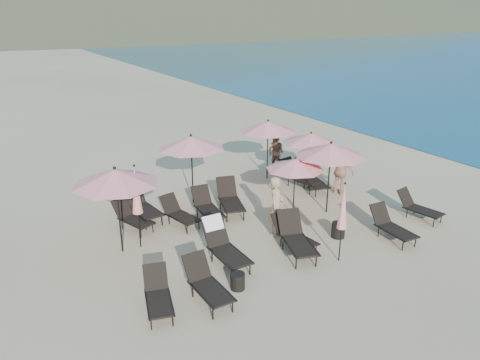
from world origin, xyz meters
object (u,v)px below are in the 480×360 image
umbrella_open_4 (268,126)px  beachgoer_c (341,171)px  side_table_0 (238,281)px  lounger_11 (299,175)px  lounger_8 (207,206)px  lounger_7 (132,217)px  umbrella_open_1 (295,164)px  lounger_13 (158,294)px  umbrella_open_2 (331,150)px  lounger_1 (224,244)px  beachgoer_a (276,206)px  lounger_6 (141,205)px  lounger_10 (313,179)px  lounger_12 (179,213)px  umbrella_closed_0 (343,207)px  umbrella_open_0 (115,177)px  beachgoer_b (276,152)px  lounger_2 (296,237)px  umbrella_open_5 (311,138)px  umbrella_closed_1 (136,191)px  lounger_5 (418,207)px  lounger_3 (293,234)px  lounger_0 (207,283)px  lounger_9 (230,198)px  umbrella_open_3 (191,142)px  side_table_1 (338,230)px  lounger_4 (391,225)px

umbrella_open_4 → beachgoer_c: umbrella_open_4 is taller
umbrella_open_4 → side_table_0: 8.20m
lounger_11 → umbrella_open_4: 2.24m
beachgoer_c → lounger_8: bearing=69.3°
lounger_7 → beachgoer_c: 7.56m
lounger_7 → umbrella_open_1: (4.85, -1.81, 1.40)m
lounger_13 → umbrella_open_2: bearing=33.2°
lounger_11 → lounger_1: bearing=-156.0°
beachgoer_a → lounger_6: bearing=98.0°
lounger_11 → side_table_0: size_ratio=4.30×
lounger_10 → beachgoer_a: (-3.30, -2.26, 0.49)m
lounger_12 → umbrella_closed_0: 5.26m
umbrella_open_0 → lounger_6: bearing=55.4°
lounger_6 → beachgoer_a: beachgoer_a is taller
umbrella_open_2 → beachgoer_b: (1.01, 4.41, -1.39)m
lounger_11 → beachgoer_c: size_ratio=1.00×
lounger_2 → umbrella_open_5: (3.46, 3.71, 1.48)m
umbrella_closed_1 → side_table_0: (1.30, -3.26, -1.53)m
umbrella_open_2 → umbrella_closed_1: 6.27m
lounger_2 → lounger_1: bearing=-179.1°
side_table_0 → umbrella_open_1: bearing=35.9°
beachgoer_c → lounger_2: bearing=109.8°
lounger_6 → umbrella_open_4: (5.65, 1.10, 1.65)m
lounger_5 → umbrella_open_5: umbrella_open_5 is taller
lounger_2 → umbrella_open_4: bearing=81.2°
lounger_3 → lounger_13: bearing=-175.2°
lounger_1 → lounger_0: bearing=-131.6°
lounger_10 → lounger_1: bearing=-138.2°
umbrella_open_2 → side_table_0: bearing=-154.2°
lounger_9 → beachgoer_a: bearing=-62.7°
lounger_2 → umbrella_open_1: 2.81m
lounger_7 → beachgoer_c: (7.45, -1.19, 0.51)m
umbrella_open_3 → side_table_1: size_ratio=5.34×
beachgoer_a → beachgoer_c: bearing=-16.9°
umbrella_closed_1 → lounger_6: bearing=68.6°
lounger_2 → lounger_9: (-0.16, 3.40, -0.01)m
umbrella_open_3 → umbrella_closed_0: 5.94m
lounger_6 → umbrella_open_2: size_ratio=0.75×
lounger_13 → umbrella_open_1: 6.39m
lounger_0 → lounger_8: same height
lounger_2 → umbrella_open_0: (-4.13, 2.58, 1.76)m
lounger_11 → umbrella_closed_1: bearing=-177.4°
lounger_4 → lounger_13: bearing=-178.4°
lounger_5 → beachgoer_c: bearing=95.4°
lounger_4 → lounger_10: bearing=86.4°
lounger_4 → lounger_13: lounger_4 is taller
beachgoer_a → lounger_4: bearing=-72.9°
lounger_9 → umbrella_open_5: (3.62, 0.31, 1.49)m
umbrella_open_5 → umbrella_open_1: bearing=-139.9°
umbrella_open_4 → lounger_5: bearing=-70.1°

